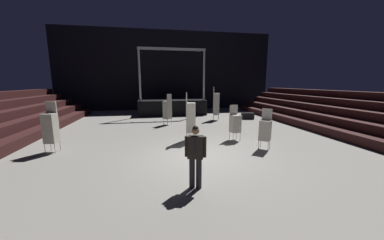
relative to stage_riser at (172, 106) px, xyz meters
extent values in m
cube|color=gray|center=(0.00, -11.35, -0.78)|extent=(22.00, 30.00, 0.10)
cube|color=black|center=(0.00, 3.65, 3.27)|extent=(22.00, 0.30, 8.00)
cube|color=black|center=(7.62, -10.35, -0.50)|extent=(0.75, 24.00, 0.45)
cube|color=black|center=(8.38, -10.35, -0.05)|extent=(0.75, 24.00, 0.45)
cube|color=black|center=(9.12, -10.35, 0.40)|extent=(0.75, 24.00, 0.45)
cube|color=black|center=(0.00, 0.02, -0.08)|extent=(5.80, 2.81, 1.29)
cylinder|color=#9EA0A8|center=(-2.65, -1.13, 2.64)|extent=(0.16, 0.16, 4.15)
cylinder|color=#9EA0A8|center=(2.65, -1.13, 2.64)|extent=(0.16, 0.16, 4.15)
cube|color=#9EA0A8|center=(0.00, -1.13, 4.72)|extent=(5.50, 0.20, 0.20)
cylinder|color=black|center=(-2.40, -1.13, 4.50)|extent=(0.18, 0.18, 0.22)
cylinder|color=black|center=(-0.80, -1.13, 4.50)|extent=(0.18, 0.18, 0.22)
cylinder|color=black|center=(0.80, -1.13, 4.50)|extent=(0.18, 0.18, 0.22)
cylinder|color=black|center=(2.40, -1.13, 4.50)|extent=(0.18, 0.18, 0.22)
cylinder|color=black|center=(-0.54, -13.68, -0.31)|extent=(0.15, 0.15, 0.84)
cylinder|color=black|center=(-0.71, -13.63, -0.31)|extent=(0.15, 0.15, 0.84)
cube|color=silver|center=(-0.64, -13.71, 0.41)|extent=(0.20, 0.15, 0.59)
cube|color=black|center=(-0.62, -13.66, 0.41)|extent=(0.45, 0.34, 0.59)
cube|color=black|center=(-0.66, -13.77, 0.48)|extent=(0.06, 0.03, 0.38)
cylinder|color=black|center=(-0.40, -13.73, 0.42)|extent=(0.12, 0.12, 0.55)
cylinder|color=black|center=(-0.85, -13.59, 0.42)|extent=(0.12, 0.12, 0.55)
sphere|color=#936B4C|center=(-0.62, -13.66, 0.85)|extent=(0.20, 0.20, 0.20)
sphere|color=black|center=(-0.62, -13.66, 0.90)|extent=(0.16, 0.16, 0.16)
cylinder|color=#B2B5BA|center=(2.43, -9.50, -0.53)|extent=(0.02, 0.02, 0.40)
cylinder|color=#B2B5BA|center=(2.06, -9.55, -0.53)|extent=(0.02, 0.02, 0.40)
cylinder|color=#B2B5BA|center=(2.39, -9.12, -0.53)|extent=(0.02, 0.02, 0.40)
cylinder|color=#B2B5BA|center=(2.01, -9.17, -0.53)|extent=(0.02, 0.02, 0.40)
cube|color=#B7B2A3|center=(2.22, -9.34, -0.28)|extent=(0.49, 0.49, 0.08)
cube|color=#B7B2A3|center=(2.22, -9.34, -0.20)|extent=(0.49, 0.49, 0.08)
cube|color=#B7B2A3|center=(2.22, -9.34, -0.11)|extent=(0.49, 0.49, 0.08)
cube|color=#B7B2A3|center=(2.22, -9.34, -0.03)|extent=(0.49, 0.49, 0.08)
cube|color=#B7B2A3|center=(2.22, -9.34, 0.06)|extent=(0.49, 0.49, 0.08)
cube|color=#B7B2A3|center=(2.22, -9.34, 0.14)|extent=(0.49, 0.49, 0.08)
cube|color=#B7B2A3|center=(2.22, -9.34, 0.23)|extent=(0.49, 0.49, 0.08)
cube|color=#B7B2A3|center=(2.22, -9.34, 0.31)|extent=(0.49, 0.49, 0.08)
cube|color=#B7B2A3|center=(2.22, -9.34, 0.40)|extent=(0.49, 0.49, 0.08)
cube|color=#B7B2A3|center=(2.22, -9.34, 0.48)|extent=(0.49, 0.49, 0.08)
cube|color=#B7B2A3|center=(2.20, -9.14, 0.75)|extent=(0.41, 0.10, 0.46)
cylinder|color=#B2B5BA|center=(-1.01, -4.88, -0.53)|extent=(0.02, 0.02, 0.40)
cylinder|color=#B2B5BA|center=(-0.74, -4.61, -0.53)|extent=(0.02, 0.02, 0.40)
cylinder|color=#B2B5BA|center=(-0.75, -5.15, -0.53)|extent=(0.02, 0.02, 0.40)
cylinder|color=#B2B5BA|center=(-0.48, -4.89, -0.53)|extent=(0.02, 0.02, 0.40)
cube|color=#B7B2A3|center=(-0.74, -4.88, -0.28)|extent=(0.62, 0.62, 0.08)
cube|color=#B7B2A3|center=(-0.74, -4.88, -0.20)|extent=(0.62, 0.62, 0.08)
cube|color=#B7B2A3|center=(-0.74, -4.88, -0.11)|extent=(0.62, 0.62, 0.08)
cube|color=#B7B2A3|center=(-0.74, -4.88, -0.03)|extent=(0.62, 0.62, 0.08)
cube|color=#B7B2A3|center=(-0.74, -4.88, 0.06)|extent=(0.62, 0.62, 0.08)
cube|color=#B7B2A3|center=(-0.74, -4.88, 0.14)|extent=(0.62, 0.62, 0.08)
cube|color=#B7B2A3|center=(-0.74, -4.88, 0.23)|extent=(0.62, 0.62, 0.08)
cube|color=#B7B2A3|center=(-0.74, -4.88, 0.31)|extent=(0.62, 0.62, 0.08)
cube|color=#B7B2A3|center=(-0.74, -4.88, 0.40)|extent=(0.62, 0.62, 0.08)
cube|color=#B7B2A3|center=(-0.74, -4.88, 0.48)|extent=(0.62, 0.62, 0.08)
cube|color=#B7B2A3|center=(-0.74, -4.88, 0.57)|extent=(0.62, 0.62, 0.08)
cube|color=#B7B2A3|center=(-0.74, -4.88, 0.65)|extent=(0.62, 0.62, 0.08)
cube|color=#B7B2A3|center=(-0.74, -4.88, 0.74)|extent=(0.62, 0.62, 0.08)
cube|color=#B7B2A3|center=(-0.74, -4.88, 0.82)|extent=(0.62, 0.62, 0.08)
cube|color=#B7B2A3|center=(-0.61, -5.02, 1.09)|extent=(0.33, 0.32, 0.46)
cylinder|color=#B2B5BA|center=(2.91, -11.21, -0.53)|extent=(0.02, 0.02, 0.40)
cylinder|color=#B2B5BA|center=(2.62, -10.97, -0.53)|extent=(0.02, 0.02, 0.40)
cylinder|color=#B2B5BA|center=(3.16, -10.92, -0.53)|extent=(0.02, 0.02, 0.40)
cylinder|color=#B2B5BA|center=(2.87, -10.68, -0.53)|extent=(0.02, 0.02, 0.40)
cube|color=#B7B2A3|center=(2.89, -10.95, -0.28)|extent=(0.62, 0.62, 0.08)
cube|color=#B7B2A3|center=(2.89, -10.95, -0.20)|extent=(0.62, 0.62, 0.08)
cube|color=#B7B2A3|center=(2.89, -10.95, -0.11)|extent=(0.62, 0.62, 0.08)
cube|color=#B7B2A3|center=(2.89, -10.95, -0.03)|extent=(0.62, 0.62, 0.08)
cube|color=#B7B2A3|center=(2.89, -10.95, 0.06)|extent=(0.62, 0.62, 0.08)
cube|color=#B7B2A3|center=(2.89, -10.95, 0.14)|extent=(0.62, 0.62, 0.08)
cube|color=#B7B2A3|center=(2.89, -10.95, 0.23)|extent=(0.62, 0.62, 0.08)
cube|color=#B7B2A3|center=(2.89, -10.95, 0.31)|extent=(0.62, 0.62, 0.08)
cube|color=#B7B2A3|center=(2.89, -10.95, 0.40)|extent=(0.62, 0.62, 0.08)
cube|color=#B7B2A3|center=(2.89, -10.95, 0.48)|extent=(0.62, 0.62, 0.08)
cube|color=#B7B2A3|center=(3.02, -10.80, 0.75)|extent=(0.34, 0.30, 0.46)
cylinder|color=#B2B5BA|center=(0.31, -8.84, -0.53)|extent=(0.02, 0.02, 0.40)
cylinder|color=#B2B5BA|center=(0.25, -9.22, -0.53)|extent=(0.02, 0.02, 0.40)
cylinder|color=#B2B5BA|center=(-0.07, -8.79, -0.53)|extent=(0.02, 0.02, 0.40)
cylinder|color=#B2B5BA|center=(-0.13, -9.16, -0.53)|extent=(0.02, 0.02, 0.40)
cube|color=#B7B2A3|center=(0.09, -9.00, -0.28)|extent=(0.50, 0.50, 0.08)
cube|color=#B7B2A3|center=(0.09, -9.00, -0.20)|extent=(0.50, 0.50, 0.08)
cube|color=#B7B2A3|center=(0.09, -9.00, -0.11)|extent=(0.50, 0.50, 0.08)
cube|color=#B7B2A3|center=(0.09, -9.00, -0.03)|extent=(0.50, 0.50, 0.08)
cube|color=#B7B2A3|center=(0.09, -9.00, 0.06)|extent=(0.50, 0.50, 0.08)
cube|color=#B7B2A3|center=(0.09, -9.00, 0.14)|extent=(0.50, 0.50, 0.08)
cube|color=#B7B2A3|center=(0.09, -9.00, 0.23)|extent=(0.50, 0.50, 0.08)
cube|color=#B7B2A3|center=(0.09, -9.00, 0.31)|extent=(0.50, 0.50, 0.08)
cube|color=#B7B2A3|center=(0.09, -9.00, 0.40)|extent=(0.50, 0.50, 0.08)
cube|color=#B7B2A3|center=(0.09, -9.00, 0.48)|extent=(0.50, 0.50, 0.08)
cube|color=#B7B2A3|center=(0.09, -9.00, 0.57)|extent=(0.50, 0.50, 0.08)
cube|color=#B7B2A3|center=(0.09, -9.00, 0.65)|extent=(0.50, 0.50, 0.08)
cube|color=#B7B2A3|center=(0.09, -9.00, 0.74)|extent=(0.50, 0.50, 0.08)
cube|color=#B7B2A3|center=(0.09, -9.00, 0.82)|extent=(0.50, 0.50, 0.08)
cube|color=#B7B2A3|center=(0.09, -9.00, 0.91)|extent=(0.50, 0.50, 0.08)
cube|color=#B7B2A3|center=(0.09, -9.00, 0.99)|extent=(0.50, 0.50, 0.08)
cube|color=#B7B2A3|center=(0.09, -9.00, 1.08)|extent=(0.50, 0.50, 0.08)
cube|color=#B7B2A3|center=(-0.10, -8.97, 1.35)|extent=(0.11, 0.41, 0.46)
cylinder|color=#B2B5BA|center=(-5.55, -9.92, -0.53)|extent=(0.02, 0.02, 0.40)
cylinder|color=#B2B5BA|center=(-5.93, -9.87, -0.53)|extent=(0.02, 0.02, 0.40)
cylinder|color=#B2B5BA|center=(-5.50, -9.55, -0.53)|extent=(0.02, 0.02, 0.40)
cylinder|color=#B2B5BA|center=(-5.88, -9.49, -0.53)|extent=(0.02, 0.02, 0.40)
cube|color=#B7B2A3|center=(-5.72, -9.71, -0.28)|extent=(0.50, 0.50, 0.08)
cube|color=#B7B2A3|center=(-5.72, -9.71, -0.20)|extent=(0.50, 0.50, 0.08)
cube|color=#B7B2A3|center=(-5.72, -9.71, -0.11)|extent=(0.50, 0.50, 0.08)
cube|color=#B7B2A3|center=(-5.72, -9.71, -0.03)|extent=(0.50, 0.50, 0.08)
cube|color=#B7B2A3|center=(-5.72, -9.71, 0.06)|extent=(0.50, 0.50, 0.08)
cube|color=#B7B2A3|center=(-5.72, -9.71, 0.14)|extent=(0.50, 0.50, 0.08)
cube|color=#B7B2A3|center=(-5.72, -9.71, 0.23)|extent=(0.50, 0.50, 0.08)
cube|color=#B7B2A3|center=(-5.72, -9.71, 0.31)|extent=(0.50, 0.50, 0.08)
cube|color=#B7B2A3|center=(-5.72, -9.71, 0.40)|extent=(0.50, 0.50, 0.08)
cube|color=#B7B2A3|center=(-5.72, -9.71, 0.48)|extent=(0.50, 0.50, 0.08)
cube|color=#B7B2A3|center=(-5.72, -9.71, 0.57)|extent=(0.50, 0.50, 0.08)
cube|color=#B7B2A3|center=(-5.72, -9.71, 0.65)|extent=(0.50, 0.50, 0.08)
cube|color=#B7B2A3|center=(-5.72, -9.71, 0.74)|extent=(0.50, 0.50, 0.08)
cube|color=#B7B2A3|center=(-5.72, -9.71, 0.82)|extent=(0.50, 0.50, 0.08)
cube|color=#B7B2A3|center=(-5.69, -9.51, 1.09)|extent=(0.41, 0.11, 0.46)
cylinder|color=#B2B5BA|center=(3.20, -3.61, -0.53)|extent=(0.02, 0.02, 0.40)
cylinder|color=#B2B5BA|center=(3.11, -3.98, -0.53)|extent=(0.02, 0.02, 0.40)
cylinder|color=#B2B5BA|center=(2.83, -3.52, -0.53)|extent=(0.02, 0.02, 0.40)
cylinder|color=#B2B5BA|center=(2.74, -3.89, -0.53)|extent=(0.02, 0.02, 0.40)
cube|color=#B7B2A3|center=(2.97, -3.75, -0.28)|extent=(0.53, 0.53, 0.08)
cube|color=#B7B2A3|center=(2.97, -3.75, -0.20)|extent=(0.53, 0.53, 0.08)
cube|color=#B7B2A3|center=(2.97, -3.75, -0.11)|extent=(0.53, 0.53, 0.08)
cube|color=#B7B2A3|center=(2.97, -3.75, -0.03)|extent=(0.53, 0.53, 0.08)
cube|color=#B7B2A3|center=(2.97, -3.75, 0.06)|extent=(0.53, 0.53, 0.08)
cube|color=#B7B2A3|center=(2.97, -3.75, 0.14)|extent=(0.53, 0.53, 0.08)
cube|color=#B7B2A3|center=(2.97, -3.75, 0.23)|extent=(0.53, 0.53, 0.08)
cube|color=#B7B2A3|center=(2.97, -3.75, 0.31)|extent=(0.53, 0.53, 0.08)
cube|color=#B7B2A3|center=(2.97, -3.75, 0.40)|extent=(0.53, 0.53, 0.08)
cube|color=#B7B2A3|center=(2.97, -3.75, 0.48)|extent=(0.53, 0.53, 0.08)
cube|color=#B7B2A3|center=(2.97, -3.75, 0.57)|extent=(0.53, 0.53, 0.08)
cube|color=#B7B2A3|center=(2.97, -3.75, 0.65)|extent=(0.53, 0.53, 0.08)
cube|color=#B7B2A3|center=(2.97, -3.75, 0.74)|extent=(0.53, 0.53, 0.08)
cube|color=#B7B2A3|center=(2.97, -3.75, 0.82)|extent=(0.53, 0.53, 0.08)
cube|color=#B7B2A3|center=(2.97, -3.75, 0.91)|extent=(0.53, 0.53, 0.08)
cube|color=#B7B2A3|center=(2.97, -3.75, 0.99)|extent=(0.53, 0.53, 0.08)
cube|color=#B7B2A3|center=(2.97, -3.75, 1.08)|extent=(0.53, 0.53, 0.08)
cube|color=#B7B2A3|center=(2.97, -3.75, 1.16)|extent=(0.53, 0.53, 0.08)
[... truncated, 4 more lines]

